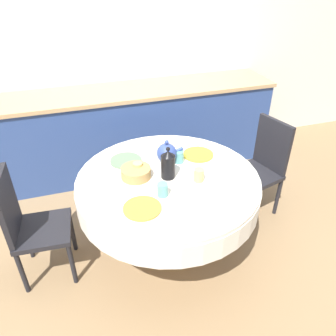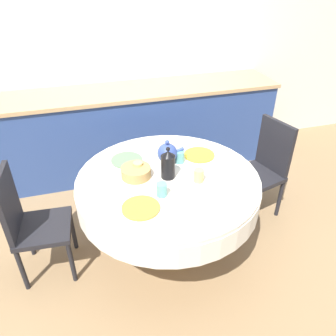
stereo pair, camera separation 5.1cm
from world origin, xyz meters
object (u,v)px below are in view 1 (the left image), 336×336
chair_left (262,164)px  coffee_carafe (168,164)px  chair_right (29,223)px  teapot (167,153)px

chair_left → coffee_carafe: 1.09m
chair_right → coffee_carafe: coffee_carafe is taller
chair_left → coffee_carafe: (-1.00, -0.26, 0.35)m
coffee_carafe → teapot: bearing=75.5°
chair_left → coffee_carafe: bearing=90.1°
chair_right → teapot: 1.14m
chair_left → teapot: teapot is taller
coffee_carafe → teapot: (0.05, 0.19, -0.02)m
coffee_carafe → teapot: size_ratio=1.16×
teapot → chair_left: bearing=4.2°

